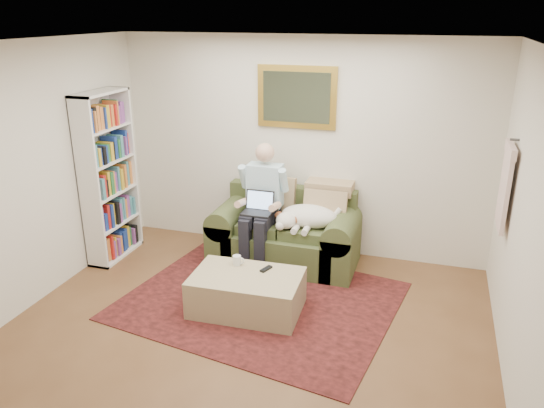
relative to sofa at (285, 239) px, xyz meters
The scene contains 12 objects.
room_shell 1.96m from the sofa, 88.15° to the right, with size 4.51×5.00×2.61m.
rug 1.01m from the sofa, 89.39° to the right, with size 2.66×2.13×0.01m, color black.
sofa is the anchor object (origin of this frame).
seated_man 0.52m from the sofa, 148.55° to the right, with size 0.56×0.80×1.43m, color #8CC5D8, non-canonical shape.
laptop 0.57m from the sofa, 138.98° to the right, with size 0.33×0.26×0.24m.
sleeping_dog 0.48m from the sofa, 15.74° to the right, with size 0.70×0.44×0.26m, color white, non-canonical shape.
ottoman 1.19m from the sofa, 92.78° to the right, with size 1.08×0.68×0.39m, color #C3B782.
coffee_mug 1.02m from the sofa, 103.22° to the right, with size 0.08×0.08×0.10m, color white.
tv_remote 1.02m from the sofa, 84.92° to the right, with size 0.05×0.15×0.02m, color black.
bookshelf 2.21m from the sofa, 167.98° to the right, with size 0.28×0.80×2.00m, color white, non-canonical shape.
wall_mirror 1.66m from the sofa, 90.00° to the left, with size 0.94×0.04×0.72m.
hanging_shirt 2.52m from the sofa, 10.98° to the right, with size 0.06×0.52×0.90m, color beige, non-canonical shape.
Camera 1 is at (1.51, -3.51, 2.84)m, focal length 35.00 mm.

